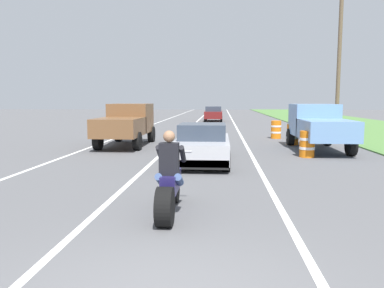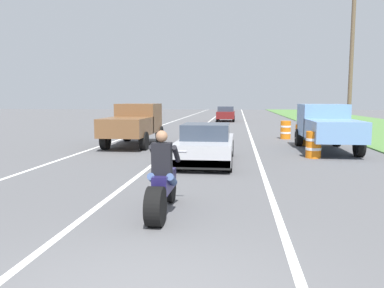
{
  "view_description": "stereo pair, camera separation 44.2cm",
  "coord_description": "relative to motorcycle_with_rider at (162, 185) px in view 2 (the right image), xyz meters",
  "views": [
    {
      "loc": [
        0.58,
        -3.7,
        2.19
      ],
      "look_at": [
        -0.18,
        6.38,
        1.0
      ],
      "focal_mm": 35.54,
      "sensor_mm": 36.0,
      "label": 1
    },
    {
      "loc": [
        1.02,
        -3.66,
        2.19
      ],
      "look_at": [
        -0.18,
        6.38,
        1.0
      ],
      "focal_mm": 35.54,
      "sensor_mm": 36.0,
      "label": 2
    }
  ],
  "objects": [
    {
      "name": "pickup_truck_left_lane_brown",
      "position": [
        -3.51,
        10.75,
        0.51
      ],
      "size": [
        2.02,
        4.8,
        1.98
      ],
      "color": "brown",
      "rests_on": "ground"
    },
    {
      "name": "construction_barrel_far",
      "position": [
        4.05,
        14.7,
        -0.09
      ],
      "size": [
        0.58,
        0.58,
        1.0
      ],
      "color": "orange",
      "rests_on": "ground"
    },
    {
      "name": "motorcycle_with_rider",
      "position": [
        0.0,
        0.0,
        0.0
      ],
      "size": [
        0.7,
        2.21,
        1.62
      ],
      "color": "black",
      "rests_on": "ground"
    },
    {
      "name": "construction_barrel_mid",
      "position": [
        4.43,
        11.73,
        -0.09
      ],
      "size": [
        0.58,
        0.58,
        1.0
      ],
      "color": "orange",
      "rests_on": "ground"
    },
    {
      "name": "pickup_truck_right_shoulder_light_blue",
      "position": [
        5.16,
        9.8,
        0.51
      ],
      "size": [
        2.02,
        4.8,
        1.98
      ],
      "color": "#6B93C6",
      "rests_on": "ground"
    },
    {
      "name": "lane_stripe_left_solid",
      "position": [
        -5.03,
        16.79,
        -0.59
      ],
      "size": [
        0.14,
        120.0,
        0.01
      ],
      "primitive_type": "cube",
      "color": "white",
      "rests_on": "ground"
    },
    {
      "name": "lane_stripe_centre_dashed",
      "position": [
        -1.43,
        16.79,
        -0.59
      ],
      "size": [
        0.14,
        120.0,
        0.01
      ],
      "primitive_type": "cube",
      "color": "white",
      "rests_on": "ground"
    },
    {
      "name": "lane_stripe_right_solid",
      "position": [
        2.17,
        16.79,
        -0.59
      ],
      "size": [
        0.14,
        120.0,
        0.01
      ],
      "primitive_type": "cube",
      "color": "white",
      "rests_on": "ground"
    },
    {
      "name": "distant_car_far_ahead",
      "position": [
        0.19,
        31.67,
        0.18
      ],
      "size": [
        1.8,
        4.0,
        1.5
      ],
      "color": "maroon",
      "rests_on": "ground"
    },
    {
      "name": "construction_barrel_nearest",
      "position": [
        4.23,
        7.72,
        -0.09
      ],
      "size": [
        0.58,
        0.58,
        1.0
      ],
      "color": "orange",
      "rests_on": "ground"
    },
    {
      "name": "utility_pole_roadside",
      "position": [
        8.16,
        17.46,
        3.6
      ],
      "size": [
        0.24,
        0.24,
        8.39
      ],
      "primitive_type": "cylinder",
      "color": "brown",
      "rests_on": "ground"
    },
    {
      "name": "sports_car_silver",
      "position": [
        0.33,
        6.08,
        0.04
      ],
      "size": [
        1.84,
        4.3,
        1.37
      ],
      "color": "#B7B7BC",
      "rests_on": "ground"
    }
  ]
}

